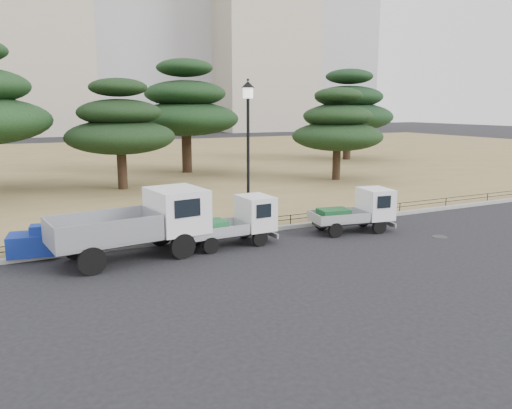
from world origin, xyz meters
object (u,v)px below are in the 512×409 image
truck_kei_rear (357,211)px  tarp_pile (33,242)px  truck_large (140,221)px  street_lamp (248,131)px  truck_kei_front (236,221)px

truck_kei_rear → tarp_pile: size_ratio=2.10×
truck_large → street_lamp: street_lamp is taller
tarp_pile → truck_kei_rear: bearing=-8.5°
truck_large → tarp_pile: (-3.27, 1.46, -0.70)m
truck_kei_rear → truck_kei_front: bearing=-175.8°
truck_kei_rear → street_lamp: size_ratio=0.59×
truck_kei_front → street_lamp: (1.23, 1.54, 3.24)m
truck_kei_front → tarp_pile: (-6.84, 1.43, -0.32)m
street_lamp → tarp_pile: size_ratio=3.54×
truck_large → street_lamp: (4.79, 1.56, 2.87)m
truck_large → tarp_pile: size_ratio=3.23×
truck_kei_front → street_lamp: size_ratio=0.58×
truck_kei_front → tarp_pile: truck_kei_front is taller
tarp_pile → truck_large: bearing=-24.0°
street_lamp → tarp_pile: bearing=-179.3°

